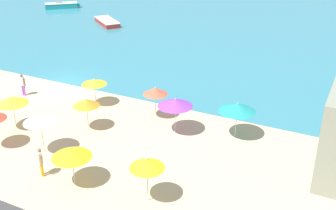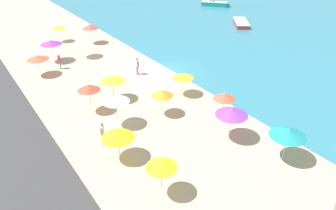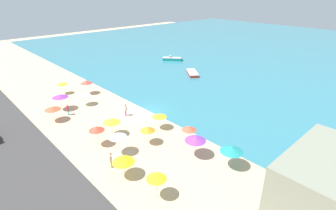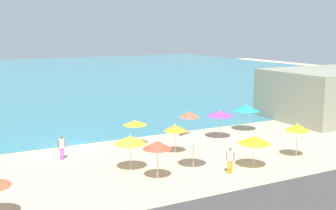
% 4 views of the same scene
% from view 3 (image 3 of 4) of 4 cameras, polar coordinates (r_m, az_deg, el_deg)
% --- Properties ---
extents(ground_plane, '(160.00, 160.00, 0.00)m').
position_cam_3_polar(ground_plane, '(39.10, -4.01, -1.43)').
color(ground_plane, '#CFB289').
extents(sea, '(150.00, 110.00, 0.05)m').
position_cam_3_polar(sea, '(83.52, 27.09, 9.94)').
color(sea, teal).
rests_on(sea, ground_plane).
extents(coastal_road, '(80.00, 8.00, 0.06)m').
position_cam_3_polar(coastal_road, '(32.55, -29.77, -10.59)').
color(coastal_road, '#3B3938').
rests_on(coastal_road, ground_plane).
extents(beach_umbrella_0, '(2.14, 2.14, 2.19)m').
position_cam_3_polar(beach_umbrella_0, '(38.85, -23.83, -0.64)').
color(beach_umbrella_0, '#B2B2B7').
rests_on(beach_umbrella_0, ground_plane).
extents(beach_umbrella_1, '(2.11, 2.11, 2.39)m').
position_cam_3_polar(beach_umbrella_1, '(32.69, -12.23, -3.33)').
color(beach_umbrella_1, '#B2B2B7').
rests_on(beach_umbrella_1, ground_plane).
extents(beach_umbrella_2, '(1.80, 1.80, 2.53)m').
position_cam_3_polar(beach_umbrella_2, '(31.01, -15.31, -4.95)').
color(beach_umbrella_2, '#B2B2B7').
rests_on(beach_umbrella_2, ground_plane).
extents(beach_umbrella_3, '(1.72, 1.72, 2.17)m').
position_cam_3_polar(beach_umbrella_3, '(48.51, -22.08, 4.37)').
color(beach_umbrella_3, '#B2B2B7').
rests_on(beach_umbrella_3, ground_plane).
extents(beach_umbrella_4, '(2.30, 2.30, 2.48)m').
position_cam_3_polar(beach_umbrella_4, '(28.25, 5.98, -7.30)').
color(beach_umbrella_4, '#B2B2B7').
rests_on(beach_umbrella_4, ground_plane).
extents(beach_umbrella_5, '(2.00, 2.00, 2.57)m').
position_cam_3_polar(beach_umbrella_5, '(28.96, -10.91, -6.53)').
color(beach_umbrella_5, '#B2B2B7').
rests_on(beach_umbrella_5, ground_plane).
extents(beach_umbrella_6, '(1.78, 1.78, 2.54)m').
position_cam_3_polar(beach_umbrella_6, '(23.03, -2.55, -15.29)').
color(beach_umbrella_6, '#B2B2B7').
rests_on(beach_umbrella_6, ground_plane).
extents(beach_umbrella_7, '(2.31, 2.31, 2.50)m').
position_cam_3_polar(beach_umbrella_7, '(41.98, -22.44, 1.84)').
color(beach_umbrella_7, '#B2B2B7').
rests_on(beach_umbrella_7, ground_plane).
extents(beach_umbrella_8, '(2.13, 2.13, 2.26)m').
position_cam_3_polar(beach_umbrella_8, '(25.76, -9.67, -11.65)').
color(beach_umbrella_8, '#B2B2B7').
rests_on(beach_umbrella_8, ground_plane).
extents(beach_umbrella_9, '(1.73, 1.73, 2.36)m').
position_cam_3_polar(beach_umbrella_9, '(30.45, 4.62, -5.02)').
color(beach_umbrella_9, '#B2B2B7').
rests_on(beach_umbrella_9, ground_plane).
extents(beach_umbrella_10, '(1.96, 1.96, 2.25)m').
position_cam_3_polar(beach_umbrella_10, '(42.55, -17.79, 2.41)').
color(beach_umbrella_10, '#B2B2B7').
rests_on(beach_umbrella_10, ground_plane).
extents(beach_umbrella_11, '(2.35, 2.35, 2.45)m').
position_cam_3_polar(beach_umbrella_11, '(27.26, 13.69, -9.34)').
color(beach_umbrella_11, '#B2B2B7').
rests_on(beach_umbrella_11, ground_plane).
extents(beach_umbrella_12, '(1.88, 1.88, 2.10)m').
position_cam_3_polar(beach_umbrella_12, '(33.65, -1.89, -2.32)').
color(beach_umbrella_12, '#B2B2B7').
rests_on(beach_umbrella_12, ground_plane).
extents(beach_umbrella_13, '(2.02, 2.02, 2.51)m').
position_cam_3_polar(beach_umbrella_13, '(46.97, -17.35, 4.83)').
color(beach_umbrella_13, '#B2B2B7').
rests_on(beach_umbrella_13, ground_plane).
extents(beach_umbrella_14, '(1.75, 1.75, 2.26)m').
position_cam_3_polar(beach_umbrella_14, '(30.48, -4.45, -5.19)').
color(beach_umbrella_14, '#B2B2B7').
rests_on(beach_umbrella_14, ground_plane).
extents(bather_0, '(0.57, 0.25, 1.61)m').
position_cam_3_polar(bather_0, '(40.31, -21.00, -0.85)').
color(bather_0, teal).
rests_on(bather_0, ground_plane).
extents(bather_1, '(0.48, 0.39, 1.76)m').
position_cam_3_polar(bather_1, '(27.69, -12.33, -11.44)').
color(bather_1, orange).
rests_on(bather_1, ground_plane).
extents(bather_2, '(0.57, 0.23, 1.78)m').
position_cam_3_polar(bather_2, '(37.85, -9.25, -0.93)').
color(bather_2, '#A851C3').
rests_on(bather_2, ground_plane).
extents(skiff_nearshore, '(5.14, 4.49, 0.59)m').
position_cam_3_polar(skiff_nearshore, '(56.11, 5.31, 6.95)').
color(skiff_nearshore, '#AE2C21').
rests_on(skiff_nearshore, sea).
extents(skiff_offshore, '(4.48, 4.08, 1.32)m').
position_cam_3_polar(skiff_offshore, '(66.92, 0.90, 10.00)').
color(skiff_offshore, teal).
rests_on(skiff_offshore, sea).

